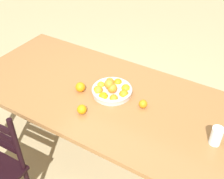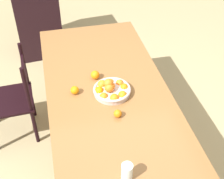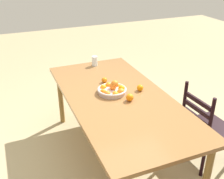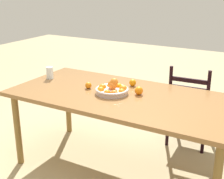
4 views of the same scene
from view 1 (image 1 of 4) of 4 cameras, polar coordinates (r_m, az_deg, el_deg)
The scene contains 7 objects.
ground_plane at distance 2.74m, azimuth -2.15°, elevation -13.17°, with size 12.00×12.00×0.00m, color tan.
dining_table at distance 2.24m, azimuth -2.57°, elevation -1.73°, with size 2.08×1.00×0.77m.
fruit_bowl at distance 2.14m, azimuth -0.05°, elevation -0.10°, with size 0.31×0.31×0.14m.
orange_loose_0 at distance 2.04m, azimuth 6.19°, elevation -2.86°, with size 0.06×0.06×0.06m, color orange.
orange_loose_1 at distance 1.99m, azimuth -6.02°, elevation -3.95°, with size 0.07×0.07×0.07m, color orange.
orange_loose_2 at distance 2.19m, azimuth -6.32°, elevation 0.49°, with size 0.08×0.08×0.08m, color orange.
drinking_glass at distance 1.88m, azimuth 20.05°, elevation -8.68°, with size 0.07×0.07×0.13m, color silver.
Camera 1 is at (-0.98, 1.42, 2.13)m, focal length 45.94 mm.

